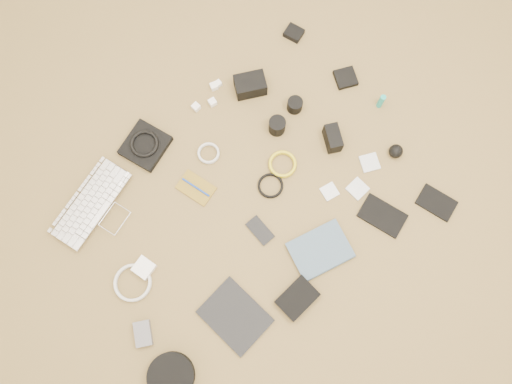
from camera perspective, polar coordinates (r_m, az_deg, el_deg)
room_shell at (r=0.89m, az=-1.11°, el=17.96°), size 4.04×4.04×2.58m
laptop at (r=2.13m, az=-17.19°, el=-2.02°), size 0.45×0.38×0.03m
headphone_pouch at (r=2.16m, az=-12.52°, el=5.21°), size 0.23×0.22×0.03m
headphones at (r=2.14m, az=-12.66°, el=5.41°), size 0.16×0.16×0.02m
charger_a at (r=2.19m, az=-6.87°, el=9.62°), size 0.04×0.04×0.03m
charger_b at (r=2.22m, az=-4.84°, el=11.95°), size 0.04×0.04×0.03m
charger_c at (r=2.23m, az=-4.34°, el=12.25°), size 0.03×0.03×0.02m
charger_d at (r=2.19m, az=-4.99°, el=10.18°), size 0.03×0.03×0.03m
dslr_camera at (r=2.19m, az=-0.67°, el=12.12°), size 0.16×0.14×0.08m
lens_pouch at (r=2.35m, az=4.35°, el=17.67°), size 0.09×0.10×0.03m
notebook_olive at (r=2.08m, az=-6.88°, el=0.48°), size 0.14×0.17×0.01m
pen_blue at (r=2.07m, az=-6.90°, el=0.54°), size 0.05×0.13×0.01m
cable_white_a at (r=2.12m, az=-5.43°, el=4.39°), size 0.09×0.09×0.01m
lens_a at (r=2.12m, az=2.42°, el=7.58°), size 0.08×0.08×0.08m
lens_b at (r=2.17m, az=4.46°, el=9.88°), size 0.07×0.07×0.06m
card_reader at (r=2.27m, az=10.20°, el=12.70°), size 0.12×0.12×0.02m
power_brick at (r=2.04m, az=-12.68°, el=-8.44°), size 0.09×0.09×0.03m
cable_white_b at (r=2.06m, az=-13.87°, el=-10.04°), size 0.19×0.19×0.01m
cable_black at (r=2.07m, az=1.66°, el=0.69°), size 0.11×0.11×0.01m
cable_yellow at (r=2.09m, az=3.04°, el=3.14°), size 0.15×0.15×0.01m
flash at (r=2.12m, az=8.76°, el=6.09°), size 0.10×0.12×0.08m
lens_cleaner at (r=2.22m, az=14.10°, el=10.02°), size 0.03×0.03×0.08m
battery_charger at (r=2.04m, az=-12.79°, el=-15.51°), size 0.10×0.11×0.03m
tablet at (r=2.00m, az=-2.41°, el=-13.99°), size 0.23×0.27×0.01m
phone at (r=2.03m, az=0.46°, el=-4.42°), size 0.07×0.12×0.01m
filter_case_left at (r=2.08m, az=8.40°, el=0.05°), size 0.07×0.07×0.01m
filter_case_mid at (r=2.11m, az=11.52°, el=0.37°), size 0.08×0.08×0.01m
filter_case_right at (r=2.15m, az=12.86°, el=3.30°), size 0.10×0.10×0.01m
air_blower at (r=2.17m, az=15.69°, el=4.51°), size 0.07×0.07×0.06m
headphone_case at (r=2.01m, az=-9.68°, el=-20.03°), size 0.21×0.21×0.05m
drive_case at (r=1.99m, az=4.74°, el=-12.00°), size 0.16×0.12×0.04m
paperback at (r=2.02m, az=8.51°, el=-8.76°), size 0.26×0.21×0.02m
notebook_black_a at (r=2.10m, az=14.25°, el=-2.64°), size 0.17×0.21×0.01m
notebook_black_b at (r=2.18m, az=19.93°, el=-1.15°), size 0.14×0.17×0.01m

